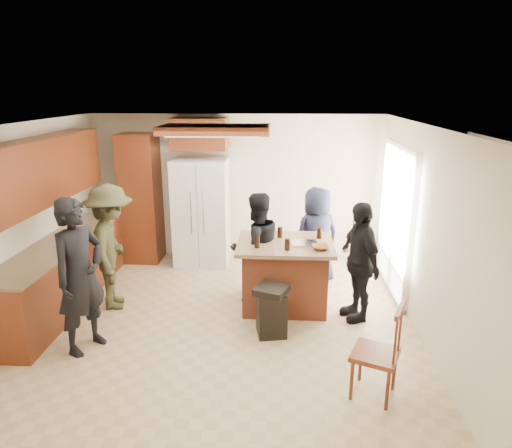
# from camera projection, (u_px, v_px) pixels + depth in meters

# --- Properties ---
(person_front_left) EXTENTS (0.71, 0.80, 1.80)m
(person_front_left) POSITION_uv_depth(u_px,v_px,m) (80.00, 276.00, 5.08)
(person_front_left) COLOR black
(person_front_left) RESTS_ON ground
(person_behind_left) EXTENTS (0.90, 0.80, 1.57)m
(person_behind_left) POSITION_uv_depth(u_px,v_px,m) (256.00, 248.00, 6.30)
(person_behind_left) COLOR black
(person_behind_left) RESTS_ON ground
(person_behind_right) EXTENTS (0.87, 0.75, 1.52)m
(person_behind_right) POSITION_uv_depth(u_px,v_px,m) (316.00, 236.00, 6.90)
(person_behind_right) COLOR #181B31
(person_behind_right) RESTS_ON ground
(person_side_right) EXTENTS (0.72, 1.02, 1.57)m
(person_side_right) POSITION_uv_depth(u_px,v_px,m) (359.00, 261.00, 5.82)
(person_side_right) COLOR black
(person_side_right) RESTS_ON ground
(person_counter) EXTENTS (0.77, 1.20, 1.71)m
(person_counter) POSITION_uv_depth(u_px,v_px,m) (112.00, 247.00, 6.13)
(person_counter) COLOR #363720
(person_counter) RESTS_ON ground
(left_cabinetry) EXTENTS (0.64, 3.00, 2.30)m
(left_cabinetry) POSITION_uv_depth(u_px,v_px,m) (55.00, 239.00, 6.15)
(left_cabinetry) COLOR maroon
(left_cabinetry) RESTS_ON ground
(back_wall_units) EXTENTS (1.80, 0.60, 2.45)m
(back_wall_units) POSITION_uv_depth(u_px,v_px,m) (156.00, 183.00, 7.69)
(back_wall_units) COLOR maroon
(back_wall_units) RESTS_ON ground
(refrigerator) EXTENTS (0.90, 0.76, 1.80)m
(refrigerator) POSITION_uv_depth(u_px,v_px,m) (202.00, 212.00, 7.71)
(refrigerator) COLOR white
(refrigerator) RESTS_ON ground
(kitchen_island) EXTENTS (1.28, 1.03, 0.93)m
(kitchen_island) POSITION_uv_depth(u_px,v_px,m) (285.00, 274.00, 6.23)
(kitchen_island) COLOR #A5492A
(kitchen_island) RESTS_ON ground
(island_items) EXTENTS (0.98, 0.62, 0.15)m
(island_items) POSITION_uv_depth(u_px,v_px,m) (302.00, 242.00, 5.97)
(island_items) COLOR silver
(island_items) RESTS_ON kitchen_island
(trash_bin) EXTENTS (0.47, 0.47, 0.63)m
(trash_bin) POSITION_uv_depth(u_px,v_px,m) (271.00, 310.00, 5.54)
(trash_bin) COLOR black
(trash_bin) RESTS_ON ground
(spindle_chair) EXTENTS (0.55, 0.55, 0.99)m
(spindle_chair) POSITION_uv_depth(u_px,v_px,m) (377.00, 354.00, 4.38)
(spindle_chair) COLOR maroon
(spindle_chair) RESTS_ON ground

